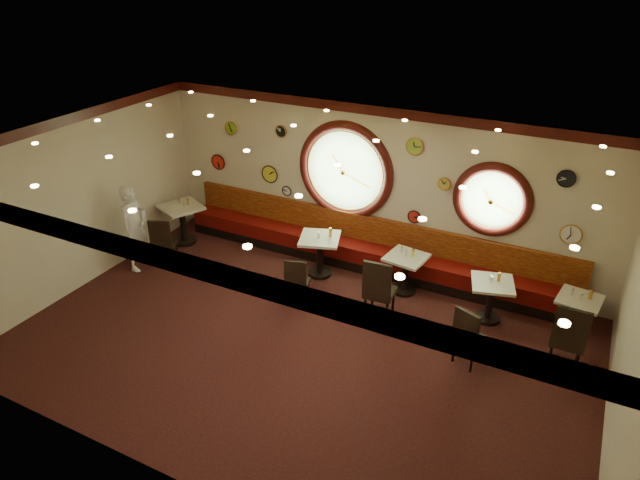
{
  "coord_description": "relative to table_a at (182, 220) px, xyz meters",
  "views": [
    {
      "loc": [
        3.66,
        -6.45,
        5.75
      ],
      "look_at": [
        -0.03,
        0.8,
        1.5
      ],
      "focal_mm": 32.0,
      "sensor_mm": 36.0,
      "label": 1
    }
  ],
  "objects": [
    {
      "name": "banquette_base",
      "position": [
        3.89,
        0.78,
        -0.44
      ],
      "size": [
        8.0,
        0.55,
        0.2
      ],
      "primitive_type": "cube",
      "color": "black",
      "rests_on": "floor"
    },
    {
      "name": "table_c",
      "position": [
        4.88,
        0.28,
        -0.07
      ],
      "size": [
        0.76,
        0.76,
        0.75
      ],
      "color": "black",
      "rests_on": "floor"
    },
    {
      "name": "wall_left",
      "position": [
        -0.61,
        -1.94,
        1.06
      ],
      "size": [
        0.02,
        6.0,
        3.2
      ],
      "primitive_type": "cube",
      "color": "beige",
      "rests_on": "floor"
    },
    {
      "name": "table_d",
      "position": [
        6.46,
        0.09,
        -0.07
      ],
      "size": [
        0.84,
        0.84,
        0.75
      ],
      "color": "black",
      "rests_on": "floor"
    },
    {
      "name": "chair_d",
      "position": [
        6.4,
        -1.25,
        0.04
      ],
      "size": [
        0.55,
        0.55,
        0.63
      ],
      "rotation": [
        0.0,
        0.0,
        -0.38
      ],
      "color": "black",
      "rests_on": "floor"
    },
    {
      "name": "condiment_b_pepper",
      "position": [
        3.2,
        0.1,
        0.33
      ],
      "size": [
        0.04,
        0.04,
        0.11
      ],
      "primitive_type": "cylinder",
      "color": "silver",
      "rests_on": "table_b"
    },
    {
      "name": "banquette_back",
      "position": [
        3.89,
        1.0,
        0.21
      ],
      "size": [
        8.0,
        0.1,
        0.55
      ],
      "primitive_type": "cube",
      "color": "#640A07",
      "rests_on": "wall_back"
    },
    {
      "name": "table_a",
      "position": [
        0.0,
        0.0,
        0.0
      ],
      "size": [
        1.03,
        1.03,
        0.86
      ],
      "color": "black",
      "rests_on": "floor"
    },
    {
      "name": "wall_clock_4",
      "position": [
        7.19,
        1.02,
        1.86
      ],
      "size": [
        0.28,
        0.03,
        0.28
      ],
      "primitive_type": "cylinder",
      "rotation": [
        1.57,
        0.0,
        0.0
      ],
      "color": "black",
      "rests_on": "wall_back"
    },
    {
      "name": "porthole_right_frame",
      "position": [
        6.09,
        1.04,
        1.26
      ],
      "size": [
        1.38,
        0.18,
        1.38
      ],
      "primitive_type": "torus",
      "rotation": [
        1.57,
        0.0,
        0.0
      ],
      "color": "#3C0D0A",
      "rests_on": "wall_back"
    },
    {
      "name": "condiment_d_bottle",
      "position": [
        6.53,
        0.17,
        0.29
      ],
      "size": [
        0.05,
        0.05,
        0.16
      ],
      "primitive_type": "cylinder",
      "color": "orange",
      "rests_on": "table_d"
    },
    {
      "name": "wall_clock_9",
      "position": [
        7.44,
        1.02,
        0.91
      ],
      "size": [
        0.34,
        0.03,
        0.34
      ],
      "primitive_type": "cylinder",
      "rotation": [
        1.57,
        0.0,
        0.0
      ],
      "color": "white",
      "rests_on": "wall_back"
    },
    {
      "name": "condiment_c_bottle",
      "position": [
        4.99,
        0.32,
        0.28
      ],
      "size": [
        0.05,
        0.05,
        0.15
      ],
      "primitive_type": "cylinder",
      "color": "yellow",
      "rests_on": "table_c"
    },
    {
      "name": "wall_clock_6",
      "position": [
        0.69,
        1.02,
        1.81
      ],
      "size": [
        0.26,
        0.03,
        0.26
      ],
      "primitive_type": "cylinder",
      "rotation": [
        1.57,
        0.0,
        0.0
      ],
      "color": "#86C126",
      "rests_on": "wall_back"
    },
    {
      "name": "ceiling",
      "position": [
        3.89,
        -1.94,
        2.66
      ],
      "size": [
        9.0,
        6.0,
        0.02
      ],
      "primitive_type": "cube",
      "color": "gold",
      "rests_on": "wall_back"
    },
    {
      "name": "chair_b",
      "position": [
        3.32,
        -0.99,
        -0.01
      ],
      "size": [
        0.48,
        0.48,
        0.58
      ],
      "rotation": [
        0.0,
        0.0,
        0.26
      ],
      "color": "black",
      "rests_on": "floor"
    },
    {
      "name": "porthole_left_frame",
      "position": [
        3.29,
        1.04,
        1.31
      ],
      "size": [
        1.98,
        0.18,
        1.98
      ],
      "primitive_type": "torus",
      "rotation": [
        1.57,
        0.0,
        0.0
      ],
      "color": "#3C0D0A",
      "rests_on": "wall_back"
    },
    {
      "name": "table_b",
      "position": [
        3.21,
        0.13,
        -0.03
      ],
      "size": [
        0.94,
        0.94,
        0.81
      ],
      "color": "black",
      "rests_on": "floor"
    },
    {
      "name": "chair_a",
      "position": [
        0.27,
        -0.94,
        0.04
      ],
      "size": [
        0.55,
        0.55,
        0.62
      ],
      "rotation": [
        0.0,
        0.0,
        0.39
      ],
      "color": "black",
      "rests_on": "floor"
    },
    {
      "name": "condiment_b_bottle",
      "position": [
        3.37,
        0.25,
        0.36
      ],
      "size": [
        0.06,
        0.06,
        0.18
      ],
      "primitive_type": "cylinder",
      "color": "#C5862E",
      "rests_on": "table_b"
    },
    {
      "name": "condiment_e_salt",
      "position": [
        7.67,
        0.34,
        0.23
      ],
      "size": [
        0.04,
        0.04,
        0.11
      ],
      "primitive_type": "cylinder",
      "color": "silver",
      "rests_on": "table_e"
    },
    {
      "name": "molding_left",
      "position": [
        -0.56,
        -1.94,
        2.57
      ],
      "size": [
        0.1,
        6.0,
        0.18
      ],
      "primitive_type": "cube",
      "color": "#3C0D0A",
      "rests_on": "wall_back"
    },
    {
      "name": "molding_back",
      "position": [
        3.89,
        1.01,
        2.57
      ],
      "size": [
        9.0,
        0.1,
        0.18
      ],
      "primitive_type": "cube",
      "color": "#3C0D0A",
      "rests_on": "wall_back"
    },
    {
      "name": "porthole_left_glass",
      "position": [
        3.29,
        1.05,
        1.31
      ],
      "size": [
        1.66,
        0.02,
        1.66
      ],
      "primitive_type": "cylinder",
      "rotation": [
        1.57,
        0.0,
        0.0
      ],
      "color": "#92C274",
      "rests_on": "wall_back"
    },
    {
      "name": "condiment_c_pepper",
      "position": [
        4.87,
        0.28,
        0.26
      ],
      "size": [
        0.04,
        0.04,
        0.11
      ],
      "primitive_type": "cylinder",
      "color": "silver",
      "rests_on": "table_c"
    },
    {
      "name": "condiment_d_pepper",
      "position": [
        6.43,
        0.1,
        0.26
      ],
      "size": [
        0.04,
        0.04,
        0.1
      ],
      "primitive_type": "cylinder",
      "color": "silver",
      "rests_on": "table_d"
    },
    {
      "name": "wall_clock_1",
      "position": [
        5.24,
        1.02,
        1.41
      ],
      "size": [
        0.22,
        0.03,
        0.22
      ],
      "primitive_type": "cylinder",
      "rotation": [
        1.57,
        0.0,
        0.0
      ],
      "color": "gold",
      "rests_on": "wall_back"
    },
    {
      "name": "wall_right",
      "position": [
        8.39,
        -1.94,
        1.06
      ],
      "size": [
        0.02,
        6.0,
        3.2
      ],
      "primitive_type": "cube",
      "color": "beige",
      "rests_on": "floor"
    },
    {
      "name": "wall_front",
      "position": [
        3.89,
        -4.94,
        1.06
      ],
      "size": [
        9.0,
        0.02,
        3.2
      ],
      "primitive_type": "cube",
      "color": "beige",
      "rests_on": "floor"
    },
    {
      "name": "wall_clock_5",
      "position": [
        4.64,
        1.02,
        2.01
      ],
      "size": [
        0.3,
        0.03,
        0.3
      ],
      "primitive_type": "cylinder",
      "rotation": [
        1.57,
        0.0,
        0.0
      ],
      "color": "#92BD3B",
      "rests_on": "wall_back"
    },
    {
      "name": "wall_clock_0",
      "position": [
        1.89,
        1.02,
        1.91
      ],
      "size": [
        0.24,
        0.03,
        0.24
      ],
      "primitive_type": "cylinder",
      "rotation": [
        1.57,
        0.0,
        0.0
      ],
      "color": "black",
      "rests_on": "wall_back"
    },
    {
      "name": "table_e",
      "position": [
        7.79,
        0.29,
        -0.09
      ],
      "size": [
        0.73,
        0.73,
        0.71
      ],
      "color": "black",
      "rests_on": "floor"
    },
    {
      "name": "wall_clock_8",
      "position": [
        4.74,
        1.02,
        0.66
      ],
      "size": [
        0.24,
        0.03,
        0.24
      ],
      "primitive_type": "cylinder",
      "rotation": [
        1.57,
        0.0,
        0.0
      ],
      "color": "red",
      "rests_on": "wall_back"
    },
    {
      "name": "floor",
      "position": [
        3.89,
        -1.94,
        -0.54
      ],
      "size": [
        9.0,
        6.0,
        0.0
      ],
      "primitive_type": "cube",
      "color": "black",
      "rests_on": "ground"
    },
    {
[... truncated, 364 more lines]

